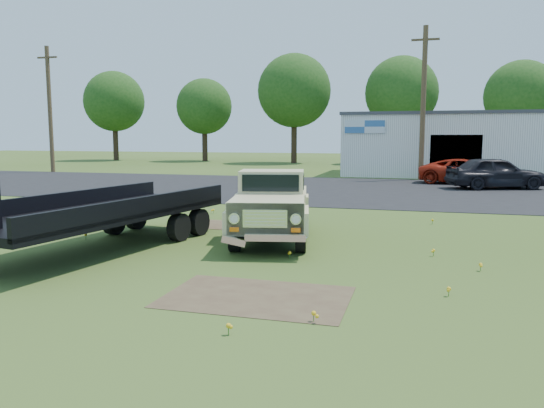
# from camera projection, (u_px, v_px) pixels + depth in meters

# --- Properties ---
(ground) EXTENTS (140.00, 140.00, 0.00)m
(ground) POSITION_uv_depth(u_px,v_px,m) (233.00, 253.00, 11.94)
(ground) COLOR #384D18
(ground) RESTS_ON ground
(asphalt_lot) EXTENTS (90.00, 14.00, 0.02)m
(asphalt_lot) POSITION_uv_depth(u_px,v_px,m) (336.00, 189.00, 26.26)
(asphalt_lot) COLOR black
(asphalt_lot) RESTS_ON ground
(dirt_patch_a) EXTENTS (3.00, 2.00, 0.01)m
(dirt_patch_a) POSITION_uv_depth(u_px,v_px,m) (257.00, 297.00, 8.67)
(dirt_patch_a) COLOR #4A3827
(dirt_patch_a) RESTS_ON ground
(dirt_patch_b) EXTENTS (2.20, 1.60, 0.01)m
(dirt_patch_b) POSITION_uv_depth(u_px,v_px,m) (210.00, 224.00, 15.82)
(dirt_patch_b) COLOR #4A3827
(dirt_patch_b) RESTS_ON ground
(commercial_building) EXTENTS (14.20, 8.20, 4.15)m
(commercial_building) POSITION_uv_depth(u_px,v_px,m) (452.00, 144.00, 35.82)
(commercial_building) COLOR beige
(commercial_building) RESTS_ON ground
(utility_pole_west) EXTENTS (1.60, 0.30, 9.00)m
(utility_pole_west) POSITION_uv_depth(u_px,v_px,m) (50.00, 108.00, 38.28)
(utility_pole_west) COLOR #493721
(utility_pole_west) RESTS_ON ground
(utility_pole_mid) EXTENTS (1.60, 0.30, 9.00)m
(utility_pole_mid) POSITION_uv_depth(u_px,v_px,m) (423.00, 102.00, 31.28)
(utility_pole_mid) COLOR #493721
(utility_pole_mid) RESTS_ON ground
(treeline_a) EXTENTS (6.40, 6.40, 9.52)m
(treeline_a) POSITION_uv_depth(u_px,v_px,m) (114.00, 102.00, 56.86)
(treeline_a) COLOR #332317
(treeline_a) RESTS_ON ground
(treeline_b) EXTENTS (5.76, 5.76, 8.57)m
(treeline_b) POSITION_uv_depth(u_px,v_px,m) (204.00, 107.00, 55.20)
(treeline_b) COLOR #332317
(treeline_b) RESTS_ON ground
(treeline_c) EXTENTS (7.04, 7.04, 10.47)m
(treeline_c) POSITION_uv_depth(u_px,v_px,m) (294.00, 91.00, 50.92)
(treeline_c) COLOR #332317
(treeline_c) RESTS_ON ground
(treeline_d) EXTENTS (6.72, 6.72, 10.00)m
(treeline_d) POSITION_uv_depth(u_px,v_px,m) (401.00, 93.00, 49.22)
(treeline_d) COLOR #332317
(treeline_d) RESTS_ON ground
(treeline_e) EXTENTS (6.08, 6.08, 9.04)m
(treeline_e) POSITION_uv_depth(u_px,v_px,m) (521.00, 96.00, 45.17)
(treeline_e) COLOR #332317
(treeline_e) RESTS_ON ground
(vintage_pickup_truck) EXTENTS (2.87, 5.17, 1.77)m
(vintage_pickup_truck) POSITION_uv_depth(u_px,v_px,m) (272.00, 205.00, 13.43)
(vintage_pickup_truck) COLOR #C2B582
(vintage_pickup_truck) RESTS_ON ground
(flatbed_trailer) EXTENTS (3.67, 7.64, 2.00)m
(flatbed_trailer) POSITION_uv_depth(u_px,v_px,m) (101.00, 207.00, 12.24)
(flatbed_trailer) COLOR black
(flatbed_trailer) RESTS_ON ground
(red_pickup) EXTENTS (5.10, 2.81, 1.35)m
(red_pickup) POSITION_uv_depth(u_px,v_px,m) (465.00, 172.00, 29.03)
(red_pickup) COLOR #9A1E0E
(red_pickup) RESTS_ON ground
(dark_sedan) EXTENTS (5.05, 3.31, 1.60)m
(dark_sedan) POSITION_uv_depth(u_px,v_px,m) (495.00, 173.00, 26.30)
(dark_sedan) COLOR black
(dark_sedan) RESTS_ON ground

